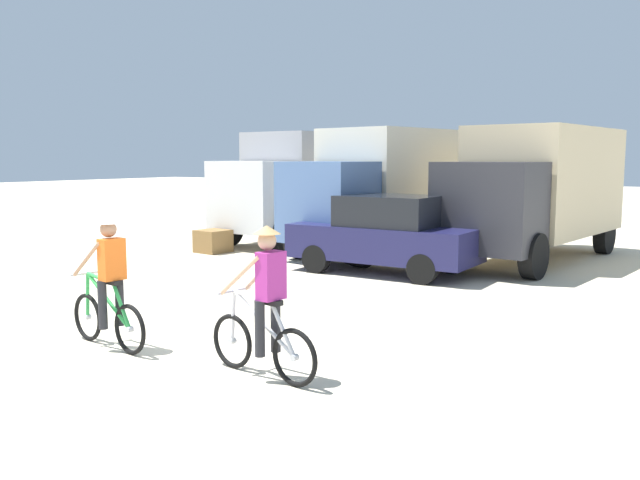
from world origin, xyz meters
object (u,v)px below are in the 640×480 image
object	(u,v)px
cyclist_cowboy_hat	(265,308)
box_truck_cream_rv	(396,184)
cyclist_orange_shirt	(109,287)
box_truck_grey_hauler	(312,181)
box_truck_tan_camper	(538,186)
sedan_parked	(385,234)
supply_crate	(213,241)

from	to	relation	value
cyclist_cowboy_hat	box_truck_cream_rv	bearing A→B (deg)	108.89
cyclist_orange_shirt	cyclist_cowboy_hat	xyz separation A→B (m)	(2.54, 0.17, 0.00)
box_truck_grey_hauler	cyclist_cowboy_hat	distance (m)	13.62
box_truck_grey_hauler	box_truck_tan_camper	world-z (taller)	same
box_truck_cream_rv	sedan_parked	world-z (taller)	box_truck_cream_rv
box_truck_grey_hauler	sedan_parked	bearing A→B (deg)	-41.60
cyclist_cowboy_hat	box_truck_tan_camper	bearing A→B (deg)	89.55
cyclist_cowboy_hat	supply_crate	bearing A→B (deg)	135.46
box_truck_grey_hauler	cyclist_orange_shirt	size ratio (longest dim) A/B	3.78
box_truck_grey_hauler	cyclist_cowboy_hat	size ratio (longest dim) A/B	3.78
box_truck_tan_camper	box_truck_grey_hauler	bearing A→B (deg)	176.26
sedan_parked	cyclist_orange_shirt	distance (m)	7.38
sedan_parked	cyclist_cowboy_hat	distance (m)	7.53
cyclist_orange_shirt	cyclist_cowboy_hat	size ratio (longest dim) A/B	1.00
box_truck_tan_camper	sedan_parked	xyz separation A→B (m)	(-2.28, -3.90, -0.99)
box_truck_tan_camper	cyclist_cowboy_hat	distance (m)	11.15
box_truck_cream_rv	supply_crate	size ratio (longest dim) A/B	8.84
box_truck_cream_rv	cyclist_cowboy_hat	distance (m)	11.16
box_truck_tan_camper	supply_crate	world-z (taller)	box_truck_tan_camper
box_truck_grey_hauler	supply_crate	size ratio (longest dim) A/B	8.63
box_truck_cream_rv	cyclist_cowboy_hat	xyz separation A→B (m)	(3.60, -10.51, -1.03)
box_truck_tan_camper	sedan_parked	distance (m)	4.62
cyclist_orange_shirt	supply_crate	size ratio (longest dim) A/B	2.28
cyclist_cowboy_hat	box_truck_grey_hauler	bearing A→B (deg)	121.58
box_truck_grey_hauler	sedan_parked	world-z (taller)	box_truck_grey_hauler
box_truck_grey_hauler	box_truck_cream_rv	xyz separation A→B (m)	(3.52, -1.06, 0.00)
cyclist_orange_shirt	supply_crate	distance (m)	9.35
sedan_parked	box_truck_grey_hauler	bearing A→B (deg)	138.40
box_truck_grey_hauler	box_truck_tan_camper	distance (m)	7.22
supply_crate	box_truck_grey_hauler	bearing A→B (deg)	81.24
box_truck_cream_rv	cyclist_cowboy_hat	world-z (taller)	box_truck_cream_rv
sedan_parked	cyclist_orange_shirt	xyz separation A→B (m)	(-0.35, -7.37, -0.04)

